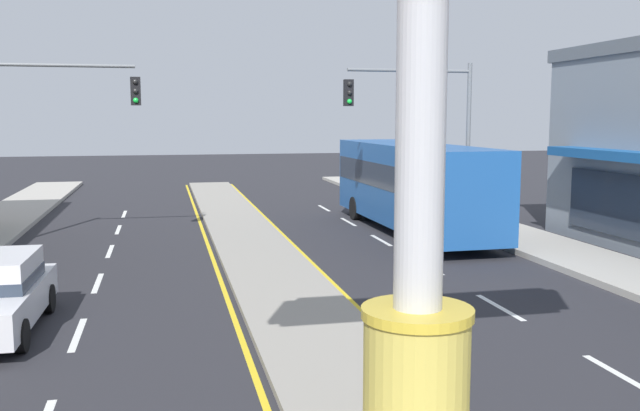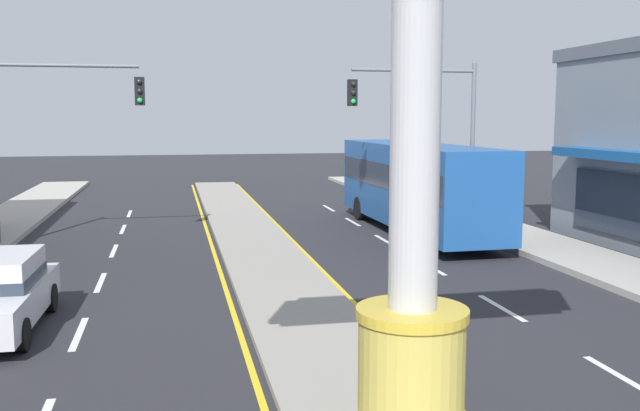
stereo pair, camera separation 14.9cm
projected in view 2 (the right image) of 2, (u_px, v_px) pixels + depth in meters
median_strip at (274, 272)px, 19.01m from camera, size 2.45×52.00×0.14m
sidewalk_right at (620, 271)px, 18.97m from camera, size 2.75×60.00×0.18m
lane_markings at (281, 286)px, 17.71m from camera, size 9.19×52.00×0.01m
district_sign at (415, 146)px, 7.72m from camera, size 6.72×1.29×7.36m
traffic_light_left_side at (50, 117)px, 22.54m from camera, size 4.86×0.46×6.20m
traffic_light_right_side at (428, 117)px, 25.19m from camera, size 4.86×0.46×6.20m
bus_mid_left_lane at (416, 182)px, 25.78m from camera, size 2.70×11.24×3.26m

